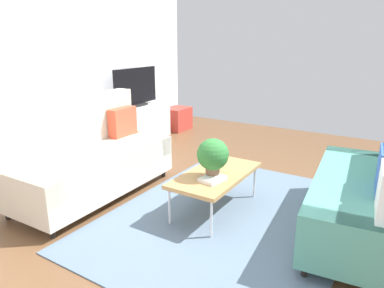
{
  "coord_description": "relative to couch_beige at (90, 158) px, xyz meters",
  "views": [
    {
      "loc": [
        -3.0,
        -1.5,
        1.74
      ],
      "look_at": [
        0.08,
        0.42,
        0.65
      ],
      "focal_mm": 32.83,
      "sensor_mm": 36.0,
      "label": 1
    }
  ],
  "objects": [
    {
      "name": "ground_plane",
      "position": [
        0.41,
        -1.49,
        -0.44
      ],
      "size": [
        7.68,
        7.68,
        0.0
      ],
      "primitive_type": "plane",
      "color": "brown"
    },
    {
      "name": "wall_far",
      "position": [
        0.41,
        1.31,
        1.01
      ],
      "size": [
        6.4,
        0.12,
        2.9
      ],
      "primitive_type": "cube",
      "color": "silver",
      "rests_on": "ground_plane"
    },
    {
      "name": "area_rug",
      "position": [
        0.34,
        -1.62,
        -0.44
      ],
      "size": [
        2.9,
        2.2,
        0.01
      ],
      "primitive_type": "cube",
      "color": "slate",
      "rests_on": "ground_plane"
    },
    {
      "name": "couch_beige",
      "position": [
        0.0,
        0.0,
        0.0
      ],
      "size": [
        1.92,
        0.88,
        1.1
      ],
      "rotation": [
        0.0,
        0.0,
        3.16
      ],
      "color": "beige",
      "rests_on": "ground_plane"
    },
    {
      "name": "couch_green",
      "position": [
        0.68,
        -2.84,
        0.01
      ],
      "size": [
        1.97,
        1.02,
        1.1
      ],
      "rotation": [
        0.0,
        0.0,
        0.1
      ],
      "color": "teal",
      "rests_on": "ground_plane"
    },
    {
      "name": "coffee_table",
      "position": [
        0.39,
        -1.42,
        -0.05
      ],
      "size": [
        1.1,
        0.56,
        0.42
      ],
      "color": "#B7844C",
      "rests_on": "ground_plane"
    },
    {
      "name": "tv_console",
      "position": [
        1.93,
        0.97,
        -0.12
      ],
      "size": [
        1.4,
        0.44,
        0.64
      ],
      "primitive_type": "cube",
      "color": "silver",
      "rests_on": "ground_plane"
    },
    {
      "name": "tv",
      "position": [
        1.93,
        0.95,
        0.51
      ],
      "size": [
        1.0,
        0.2,
        0.64
      ],
      "color": "black",
      "rests_on": "tv_console"
    },
    {
      "name": "storage_trunk",
      "position": [
        3.03,
        0.87,
        -0.22
      ],
      "size": [
        0.52,
        0.4,
        0.44
      ],
      "primitive_type": "cube",
      "color": "#B2382D",
      "rests_on": "ground_plane"
    },
    {
      "name": "potted_plant",
      "position": [
        0.27,
        -1.45,
        0.21
      ],
      "size": [
        0.32,
        0.32,
        0.4
      ],
      "color": "brown",
      "rests_on": "coffee_table"
    },
    {
      "name": "table_book_0",
      "position": [
        0.19,
        -1.49,
        -0.0
      ],
      "size": [
        0.27,
        0.22,
        0.04
      ],
      "primitive_type": "cube",
      "rotation": [
        0.0,
        0.0,
        -0.17
      ],
      "color": "silver",
      "rests_on": "coffee_table"
    },
    {
      "name": "vase_0",
      "position": [
        1.35,
        1.02,
        0.26
      ],
      "size": [
        0.13,
        0.13,
        0.13
      ],
      "primitive_type": "cylinder",
      "color": "#33B29E",
      "rests_on": "tv_console"
    },
    {
      "name": "bottle_0",
      "position": [
        1.53,
        0.93,
        0.3
      ],
      "size": [
        0.04,
        0.04,
        0.21
      ],
      "primitive_type": "cylinder",
      "color": "#3359B2",
      "rests_on": "tv_console"
    }
  ]
}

